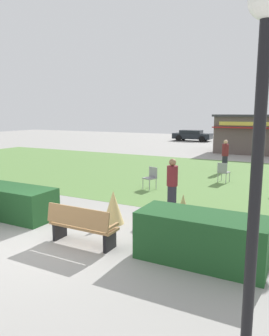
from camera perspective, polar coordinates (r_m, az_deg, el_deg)
ground_plane at (r=8.06m, az=-15.21°, el=-12.98°), size 80.00×80.00×0.00m
lawn_patch at (r=16.31m, az=8.78°, el=-1.24°), size 36.00×12.00×0.01m
park_bench at (r=7.73m, az=-9.33°, el=-9.95°), size 1.70×0.54×0.95m
hedge_left at (r=10.31m, az=-20.79°, el=-5.61°), size 2.71×1.10×0.91m
hedge_right at (r=6.97m, az=11.66°, el=-12.00°), size 2.63×1.10×1.02m
ornamental_grass_behind_left at (r=8.13m, az=8.53°, el=-8.37°), size 0.63×0.63×1.11m
ornamental_grass_behind_right at (r=9.08m, az=-3.76°, el=-6.93°), size 0.60×0.60×0.94m
lamppost_near at (r=3.43m, az=20.97°, el=2.73°), size 0.36×0.36×4.27m
cafe_chair_west at (r=14.87m, az=15.39°, el=-0.48°), size 0.52×0.52×0.89m
cafe_chair_east at (r=13.15m, az=2.96°, el=-1.44°), size 0.57×0.57×0.89m
person_strolling at (r=17.56m, az=15.70°, el=2.12°), size 0.34×0.34×1.69m
person_standing at (r=10.03m, az=6.66°, el=-3.06°), size 0.34×0.34×1.69m
parked_car_west_slot at (r=36.65m, az=10.14°, el=5.74°), size 4.25×2.15×1.20m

